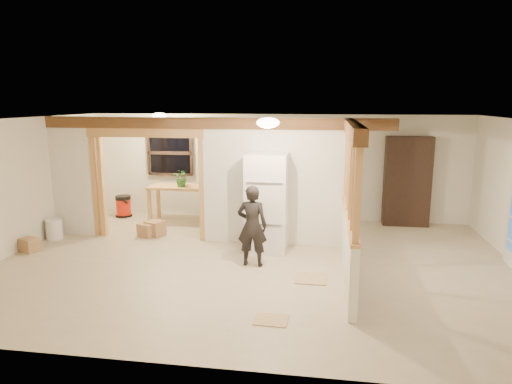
% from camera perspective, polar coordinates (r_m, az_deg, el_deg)
% --- Properties ---
extents(floor, '(9.00, 6.50, 0.01)m').
position_cam_1_polar(floor, '(8.14, -0.25, -8.90)').
color(floor, '#C3B191').
rests_on(floor, ground).
extents(ceiling, '(9.00, 6.50, 0.01)m').
position_cam_1_polar(ceiling, '(7.64, -0.27, 9.01)').
color(ceiling, white).
extents(wall_back, '(9.00, 0.01, 2.50)m').
position_cam_1_polar(wall_back, '(10.97, 2.39, 3.16)').
color(wall_back, silver).
rests_on(wall_back, floor).
extents(wall_front, '(9.00, 0.01, 2.50)m').
position_cam_1_polar(wall_front, '(4.72, -6.49, -8.06)').
color(wall_front, silver).
rests_on(wall_front, floor).
extents(wall_left, '(0.01, 6.50, 2.50)m').
position_cam_1_polar(wall_left, '(9.58, -27.91, 0.63)').
color(wall_left, silver).
rests_on(wall_left, floor).
extents(partition_left_stub, '(0.90, 0.12, 2.50)m').
position_cam_1_polar(partition_left_stub, '(10.32, -21.97, 1.81)').
color(partition_left_stub, white).
rests_on(partition_left_stub, floor).
extents(partition_center, '(2.80, 0.12, 2.50)m').
position_cam_1_polar(partition_center, '(8.94, 2.21, 1.27)').
color(partition_center, white).
rests_on(partition_center, floor).
extents(doorway_frame, '(2.46, 0.14, 2.20)m').
position_cam_1_polar(doorway_frame, '(9.61, -13.40, 0.77)').
color(doorway_frame, tan).
rests_on(doorway_frame, floor).
extents(header_beam_back, '(7.00, 0.18, 0.22)m').
position_cam_1_polar(header_beam_back, '(9.03, -5.41, 8.55)').
color(header_beam_back, brown).
rests_on(header_beam_back, ceiling).
extents(header_beam_right, '(0.18, 3.30, 0.22)m').
position_cam_1_polar(header_beam_right, '(7.17, 12.07, 7.64)').
color(header_beam_right, brown).
rests_on(header_beam_right, ceiling).
extents(pony_wall, '(0.12, 3.20, 1.00)m').
position_cam_1_polar(pony_wall, '(7.52, 11.47, -6.80)').
color(pony_wall, white).
rests_on(pony_wall, floor).
extents(stud_partition, '(0.14, 3.20, 1.32)m').
position_cam_1_polar(stud_partition, '(7.25, 11.83, 1.96)').
color(stud_partition, tan).
rests_on(stud_partition, pony_wall).
extents(window_back, '(1.12, 0.10, 1.10)m').
position_cam_1_polar(window_back, '(11.44, -10.74, 4.82)').
color(window_back, black).
rests_on(window_back, wall_back).
extents(ceiling_dome_main, '(0.36, 0.36, 0.16)m').
position_cam_1_polar(ceiling_dome_main, '(7.11, 1.51, 8.66)').
color(ceiling_dome_main, '#FFEABF').
rests_on(ceiling_dome_main, ceiling).
extents(ceiling_dome_util, '(0.32, 0.32, 0.14)m').
position_cam_1_polar(ceiling_dome_util, '(10.52, -12.00, 9.30)').
color(ceiling_dome_util, '#FFEABF').
rests_on(ceiling_dome_util, ceiling).
extents(hanging_bulb, '(0.07, 0.07, 0.07)m').
position_cam_1_polar(hanging_bulb, '(9.71, -10.59, 7.42)').
color(hanging_bulb, '#FFD88C').
rests_on(hanging_bulb, ceiling).
extents(refrigerator, '(0.77, 0.74, 1.86)m').
position_cam_1_polar(refrigerator, '(8.59, 1.37, -1.31)').
color(refrigerator, white).
rests_on(refrigerator, floor).
extents(woman, '(0.53, 0.36, 1.42)m').
position_cam_1_polar(woman, '(7.82, -0.49, -4.25)').
color(woman, black).
rests_on(woman, floor).
extents(work_table, '(1.39, 0.71, 0.87)m').
position_cam_1_polar(work_table, '(10.85, -9.51, -1.48)').
color(work_table, tan).
rests_on(work_table, floor).
extents(potted_plant, '(0.44, 0.41, 0.41)m').
position_cam_1_polar(potted_plant, '(10.60, -9.25, 1.75)').
color(potted_plant, '#1F541F').
rests_on(potted_plant, work_table).
extents(shop_vac, '(0.42, 0.42, 0.53)m').
position_cam_1_polar(shop_vac, '(11.69, -16.24, -1.69)').
color(shop_vac, '#B51A0A').
rests_on(shop_vac, floor).
extents(bookshelf, '(1.02, 0.34, 2.04)m').
position_cam_1_polar(bookshelf, '(10.86, 18.37, 1.26)').
color(bookshelf, black).
rests_on(bookshelf, floor).
extents(bucket, '(0.34, 0.34, 0.42)m').
position_cam_1_polar(bucket, '(10.32, -23.91, -4.26)').
color(bucket, white).
rests_on(bucket, floor).
extents(box_util_a, '(0.41, 0.38, 0.28)m').
position_cam_1_polar(box_util_a, '(9.90, -13.49, -4.64)').
color(box_util_a, '#AC8053').
rests_on(box_util_a, floor).
extents(box_util_b, '(0.43, 0.43, 0.31)m').
position_cam_1_polar(box_util_b, '(9.93, -12.50, -4.44)').
color(box_util_b, '#AC8053').
rests_on(box_util_b, floor).
extents(box_front, '(0.39, 0.35, 0.26)m').
position_cam_1_polar(box_front, '(9.69, -26.50, -5.95)').
color(box_front, '#AC8053').
rests_on(box_front, floor).
extents(floor_panel_near, '(0.51, 0.51, 0.02)m').
position_cam_1_polar(floor_panel_near, '(7.50, 6.89, -10.69)').
color(floor_panel_near, tan).
rests_on(floor_panel_near, floor).
extents(floor_panel_far, '(0.45, 0.36, 0.01)m').
position_cam_1_polar(floor_panel_far, '(6.17, 1.92, -15.70)').
color(floor_panel_far, tan).
rests_on(floor_panel_far, floor).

